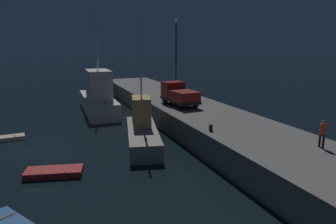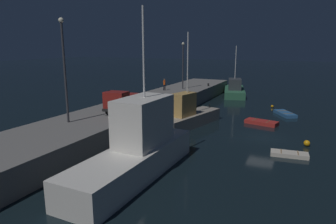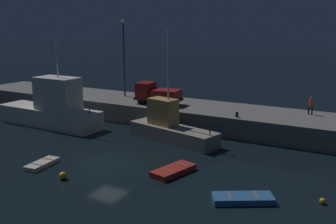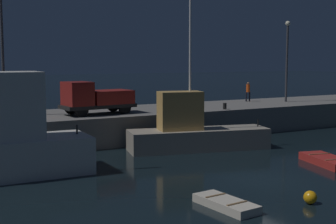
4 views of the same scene
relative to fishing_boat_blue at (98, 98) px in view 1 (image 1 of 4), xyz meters
The scene contains 10 objects.
ground_plane 14.17m from the fishing_boat_blue, 28.32° to the right, with size 320.00×320.00×0.00m, color black.
pier_quay 14.79m from the fishing_boat_blue, 33.11° to the left, with size 59.93×7.27×2.06m.
fishing_boat_blue is the anchor object (origin of this frame).
fishing_boat_white 13.61m from the fishing_boat_blue, ahead, with size 9.50×4.44×10.19m.
rowboat_white_mid 12.62m from the fishing_boat_blue, 48.92° to the right, with size 1.44×3.00×0.38m.
dinghy_red_small 18.81m from the fishing_boat_blue, 18.09° to the right, with size 2.28×3.82×0.47m.
lamp_post_west 10.89m from the fishing_boat_blue, 71.36° to the left, with size 0.44×0.44×9.05m.
utility_truck 11.22m from the fishing_boat_blue, 38.18° to the left, with size 5.26×2.57×2.31m.
dockworker 26.34m from the fishing_boat_blue, 21.70° to the left, with size 0.47×0.37×1.78m.
bollard_west 19.34m from the fishing_boat_blue, 15.60° to the left, with size 0.28×0.28×0.49m, color black.
Camera 1 is at (26.01, 0.72, 8.47)m, focal length 33.83 mm.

